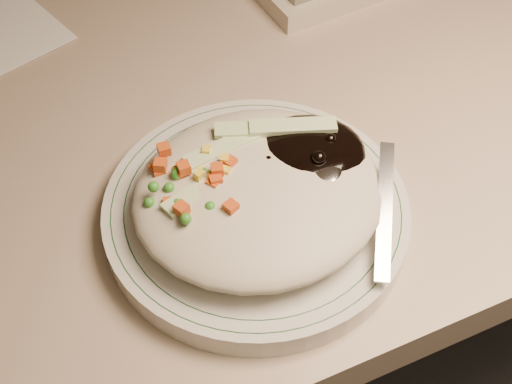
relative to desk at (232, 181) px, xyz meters
name	(u,v)px	position (x,y,z in m)	size (l,w,h in m)	color
desk	(232,181)	(0.00, 0.00, 0.00)	(1.40, 0.70, 0.74)	gray
plate	(256,213)	(-0.06, -0.21, 0.21)	(0.24, 0.24, 0.02)	silver
plate_rim	(256,205)	(-0.06, -0.21, 0.22)	(0.23, 0.23, 0.00)	#144723
meal	(262,186)	(-0.06, -0.21, 0.24)	(0.21, 0.19, 0.05)	#BAB197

